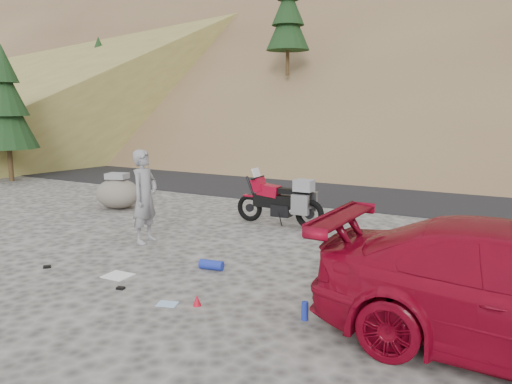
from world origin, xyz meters
TOP-DOWN VIEW (x-y plane):
  - ground at (0.00, 0.00)m, footprint 140.00×140.00m
  - road at (0.00, 9.00)m, footprint 120.00×7.00m
  - hillside at (-0.05, 40.88)m, footprint 120.00×73.00m
  - conifer_verge at (-11.00, 4.50)m, footprint 2.20×2.20m
  - motorcycle at (1.12, 3.09)m, footprint 2.28×0.67m
  - man at (-0.72, 0.36)m, footprint 0.54×0.75m
  - boulder at (-3.75, 2.66)m, footprint 1.35×1.17m
  - gear_white_cloth at (0.28, -1.50)m, footprint 0.45×0.41m
  - gear_blue_mat at (1.47, -0.46)m, footprint 0.44×0.23m
  - gear_bottle at (3.72, -1.58)m, footprint 0.10×0.10m
  - gear_funnel at (2.18, -1.89)m, footprint 0.16×0.16m
  - gear_glove_a at (0.76, -1.93)m, footprint 0.14×0.11m
  - gear_glove_b at (-1.12, -1.79)m, footprint 0.15×0.15m
  - gear_blue_cloth at (1.78, -2.05)m, footprint 0.34×0.29m

SIDE VIEW (x-z plane):
  - ground at x=0.00m, z-range 0.00..0.00m
  - road at x=0.00m, z-range -0.03..0.03m
  - man at x=-0.72m, z-range -0.97..0.97m
  - gear_blue_cloth at x=1.78m, z-range 0.00..0.01m
  - gear_white_cloth at x=0.28m, z-range 0.00..0.01m
  - gear_glove_a at x=0.76m, z-range 0.00..0.03m
  - gear_glove_b at x=-1.12m, z-range 0.00..0.04m
  - gear_funnel at x=2.18m, z-range 0.00..0.16m
  - gear_blue_mat at x=1.47m, z-range 0.00..0.17m
  - gear_bottle at x=3.72m, z-range 0.00..0.25m
  - boulder at x=-3.75m, z-range -0.07..0.94m
  - motorcycle at x=1.12m, z-range -0.10..1.25m
  - conifer_verge at x=-11.00m, z-range 0.37..5.41m
  - hillside at x=-0.05m, z-range -12.28..34.44m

